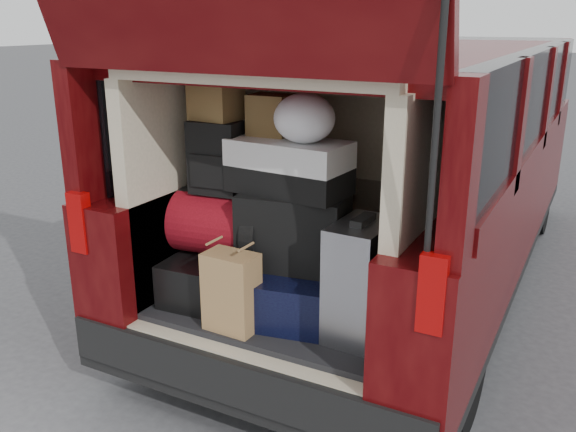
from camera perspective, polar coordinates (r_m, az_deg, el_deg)
name	(u,v)px	position (r m, az deg, el deg)	size (l,w,h in m)	color
ground	(271,416)	(3.32, -1.62, -18.18)	(80.00, 80.00, 0.00)	#3D3D40
minivan	(394,170)	(4.51, 9.92, 4.29)	(1.90, 5.35, 2.77)	black
load_floor	(295,345)	(3.37, 0.68, -11.95)	(1.24, 1.05, 0.55)	black
black_hardshell	(219,274)	(3.26, -6.51, -5.46)	(0.42, 0.58, 0.23)	black
navy_hardshell	(291,291)	(3.05, 0.32, -7.03)	(0.44, 0.54, 0.23)	black
silver_roller	(361,280)	(2.80, 6.81, -5.98)	(0.23, 0.37, 0.55)	silver
kraft_bag	(231,292)	(2.88, -5.31, -7.08)	(0.25, 0.16, 0.38)	#B07F4F
red_duffel	(224,224)	(3.16, -6.02, -0.79)	(0.50, 0.33, 0.33)	maroon
black_soft_case	(294,230)	(2.99, 0.52, -1.33)	(0.51, 0.31, 0.37)	black
backpack	(216,158)	(3.09, -6.74, 5.45)	(0.26, 0.16, 0.37)	black
twotone_duffel	(289,167)	(2.93, 0.10, 4.65)	(0.57, 0.30, 0.26)	white
grocery_sack_lower	(216,99)	(3.08, -6.75, 10.84)	(0.23, 0.19, 0.21)	brown
grocery_sack_upper	(271,115)	(3.02, -1.63, 9.44)	(0.20, 0.16, 0.20)	brown
plastic_bag_center	(304,118)	(2.81, 1.54, 9.12)	(0.29, 0.27, 0.23)	white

